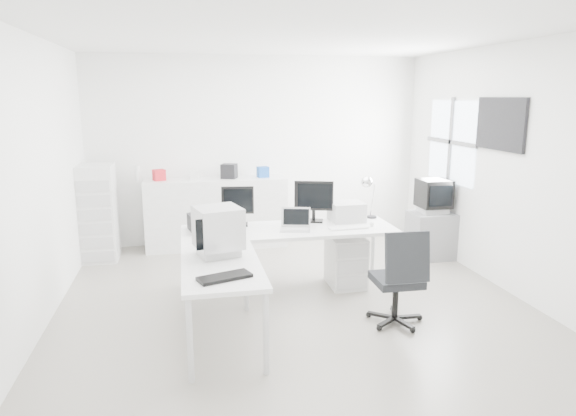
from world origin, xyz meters
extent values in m
cube|color=beige|center=(0.00, 0.00, 0.00)|extent=(5.00, 5.00, 0.01)
cube|color=white|center=(0.00, 0.00, 2.80)|extent=(5.00, 5.00, 0.01)
cube|color=white|center=(0.00, 2.50, 1.40)|extent=(5.00, 0.02, 2.80)
cube|color=white|center=(-2.50, 0.00, 1.40)|extent=(0.02, 5.00, 2.80)
cube|color=white|center=(2.50, 0.00, 1.40)|extent=(0.02, 5.00, 2.80)
cube|color=silver|center=(0.73, 0.32, 0.30)|extent=(0.40, 0.50, 0.60)
cube|color=black|center=(-0.82, 0.37, 0.84)|extent=(0.56, 0.47, 0.18)
cube|color=silver|center=(0.68, 0.12, 0.76)|extent=(0.45, 0.17, 0.02)
sphere|color=silver|center=(0.98, 0.17, 0.78)|extent=(0.06, 0.06, 0.06)
cube|color=#B9B9B9|center=(0.78, 0.49, 0.86)|extent=(0.40, 0.35, 0.22)
cube|color=black|center=(-0.82, -1.23, 0.76)|extent=(0.47, 0.31, 0.03)
cube|color=slate|center=(2.22, 1.11, 0.32)|extent=(0.59, 0.48, 0.64)
cube|color=silver|center=(-0.66, 2.24, 0.52)|extent=(2.06, 0.52, 1.03)
cube|color=red|center=(-1.46, 2.24, 1.11)|extent=(0.20, 0.19, 0.16)
cube|color=silver|center=(-0.96, 2.24, 1.10)|extent=(0.15, 0.14, 0.14)
cube|color=black|center=(-0.46, 2.24, 1.14)|extent=(0.27, 0.26, 0.21)
cube|color=#164AA0|center=(0.04, 2.24, 1.11)|extent=(0.18, 0.16, 0.16)
cylinder|color=silver|center=(-1.76, 2.28, 1.14)|extent=(0.07, 0.07, 0.22)
cube|color=silver|center=(-2.28, 1.94, 0.66)|extent=(0.46, 0.55, 1.32)
camera|label=1|loc=(-1.11, -5.23, 2.21)|focal=32.00mm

